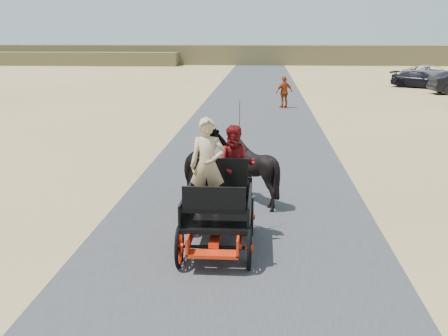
# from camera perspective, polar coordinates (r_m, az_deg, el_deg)

# --- Properties ---
(ground) EXTENTS (140.00, 140.00, 0.00)m
(ground) POSITION_cam_1_polar(r_m,az_deg,el_deg) (11.80, 1.34, -6.39)
(ground) COLOR tan
(road) EXTENTS (6.00, 140.00, 0.01)m
(road) POSITION_cam_1_polar(r_m,az_deg,el_deg) (11.80, 1.34, -6.37)
(road) COLOR #38383A
(road) RESTS_ON ground
(ridge_far) EXTENTS (140.00, 6.00, 2.40)m
(ridge_far) POSITION_cam_1_polar(r_m,az_deg,el_deg) (73.13, 3.72, 11.43)
(ridge_far) COLOR brown
(ridge_far) RESTS_ON ground
(ridge_near) EXTENTS (40.00, 4.00, 1.60)m
(ridge_near) POSITION_cam_1_polar(r_m,az_deg,el_deg) (75.58, -20.11, 10.41)
(ridge_near) COLOR brown
(ridge_near) RESTS_ON ground
(carriage) EXTENTS (1.30, 2.40, 0.72)m
(carriage) POSITION_cam_1_polar(r_m,az_deg,el_deg) (10.76, -0.61, -6.37)
(carriage) COLOR black
(carriage) RESTS_ON ground
(horse_left) EXTENTS (0.91, 2.01, 1.70)m
(horse_left) POSITION_cam_1_polar(r_m,az_deg,el_deg) (13.53, -1.90, -0.01)
(horse_left) COLOR black
(horse_left) RESTS_ON ground
(horse_right) EXTENTS (1.37, 1.54, 1.70)m
(horse_right) POSITION_cam_1_polar(r_m,az_deg,el_deg) (13.47, 2.76, -0.08)
(horse_right) COLOR black
(horse_right) RESTS_ON ground
(driver_man) EXTENTS (0.66, 0.43, 1.80)m
(driver_man) POSITION_cam_1_polar(r_m,az_deg,el_deg) (10.47, -1.69, 0.25)
(driver_man) COLOR tan
(driver_man) RESTS_ON carriage
(passenger_woman) EXTENTS (0.77, 0.60, 1.58)m
(passenger_woman) POSITION_cam_1_polar(r_m,az_deg,el_deg) (10.99, 1.19, 0.30)
(passenger_woman) COLOR #660C0F
(passenger_woman) RESTS_ON carriage
(pedestrian) EXTENTS (1.08, 0.87, 1.73)m
(pedestrian) POSITION_cam_1_polar(r_m,az_deg,el_deg) (30.80, 6.15, 7.67)
(pedestrian) COLOR #9C3A11
(pedestrian) RESTS_ON ground
(car_c) EXTENTS (4.39, 3.69, 1.20)m
(car_c) POSITION_cam_1_polar(r_m,az_deg,el_deg) (44.35, 19.26, 8.48)
(car_c) COLOR black
(car_c) RESTS_ON ground
(car_d) EXTENTS (5.43, 4.29, 1.37)m
(car_d) POSITION_cam_1_polar(r_m,az_deg,el_deg) (50.21, 20.21, 9.02)
(car_d) COLOR #B2B2B7
(car_d) RESTS_ON ground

